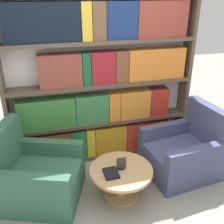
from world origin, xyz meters
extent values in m
plane|color=gray|center=(0.00, 0.00, 0.00)|extent=(14.00, 14.00, 0.00)
cube|color=silver|center=(0.00, 1.33, 1.16)|extent=(2.63, 0.05, 2.32)
cube|color=brown|center=(-1.29, 1.21, 1.16)|extent=(0.05, 0.30, 2.32)
cube|color=brown|center=(1.29, 1.21, 1.16)|extent=(0.05, 0.30, 2.32)
cube|color=brown|center=(0.00, 1.21, 0.03)|extent=(2.53, 0.30, 0.05)
cube|color=brown|center=(0.00, 1.21, 0.58)|extent=(2.53, 0.30, 0.05)
cube|color=brown|center=(0.00, 1.21, 1.16)|extent=(2.53, 0.30, 0.05)
cube|color=brown|center=(0.00, 1.21, 1.74)|extent=(2.53, 0.30, 0.05)
cube|color=brown|center=(-0.86, 1.18, 0.27)|extent=(0.73, 0.20, 0.45)
cube|color=#27703E|center=(-0.38, 1.18, 0.27)|extent=(0.22, 0.20, 0.45)
cube|color=gold|center=(-0.20, 1.18, 0.27)|extent=(0.12, 0.20, 0.45)
cube|color=orange|center=(0.11, 1.18, 0.27)|extent=(0.48, 0.20, 0.45)
cube|color=red|center=(0.71, 1.18, 0.27)|extent=(0.70, 0.20, 0.45)
cube|color=#367634|center=(-0.79, 1.18, 0.81)|extent=(0.77, 0.20, 0.42)
cube|color=#357343|center=(-0.16, 1.18, 0.81)|extent=(0.47, 0.20, 0.42)
cube|color=orange|center=(0.16, 1.18, 0.81)|extent=(0.16, 0.20, 0.42)
cube|color=orange|center=(0.48, 1.18, 0.81)|extent=(0.46, 0.20, 0.42)
cube|color=#A5261E|center=(0.86, 1.18, 0.81)|extent=(0.28, 0.20, 0.42)
cube|color=brown|center=(-0.56, 1.18, 1.40)|extent=(0.55, 0.20, 0.43)
cube|color=#165433|center=(-0.22, 1.18, 1.40)|extent=(0.11, 0.20, 0.43)
cube|color=maroon|center=(0.01, 1.18, 1.40)|extent=(0.32, 0.20, 0.43)
cube|color=brown|center=(0.27, 1.18, 1.40)|extent=(0.18, 0.20, 0.43)
cube|color=orange|center=(0.78, 1.18, 1.40)|extent=(0.84, 0.20, 0.43)
cube|color=black|center=(-0.72, 1.18, 1.99)|extent=(0.91, 0.20, 0.46)
cube|color=gold|center=(-0.20, 1.18, 1.99)|extent=(0.13, 0.20, 0.46)
cube|color=brown|center=(-0.04, 1.18, 1.99)|extent=(0.17, 0.20, 0.46)
cube|color=navy|center=(0.26, 1.18, 1.99)|extent=(0.41, 0.20, 0.46)
cube|color=brown|center=(0.82, 1.18, 1.99)|extent=(0.70, 0.20, 0.46)
cube|color=#336047|center=(-0.95, 0.48, 0.20)|extent=(1.16, 1.09, 0.41)
cube|color=#336047|center=(-1.32, 0.62, 0.68)|extent=(0.42, 0.81, 0.54)
cube|color=#336047|center=(-1.01, 0.14, 0.50)|extent=(0.78, 0.39, 0.20)
cube|color=#336047|center=(-0.76, 0.78, 0.50)|extent=(0.78, 0.39, 0.20)
cube|color=#42476B|center=(0.94, 0.48, 0.20)|extent=(1.01, 0.91, 0.41)
cube|color=#42476B|center=(1.33, 0.53, 0.68)|extent=(0.23, 0.82, 0.54)
cube|color=#42476B|center=(0.83, 0.82, 0.50)|extent=(0.80, 0.21, 0.20)
cube|color=#42476B|center=(0.91, 0.13, 0.50)|extent=(0.80, 0.21, 0.20)
cylinder|color=tan|center=(-0.01, 0.24, 0.18)|extent=(0.14, 0.14, 0.37)
cylinder|color=tan|center=(-0.01, 0.24, 0.01)|extent=(0.42, 0.42, 0.03)
cylinder|color=tan|center=(-0.01, 0.24, 0.39)|extent=(0.76, 0.76, 0.04)
cube|color=black|center=(-0.01, 0.24, 0.41)|extent=(0.07, 0.06, 0.01)
cube|color=#2D2D2D|center=(-0.01, 0.24, 0.49)|extent=(0.12, 0.01, 0.16)
cube|color=black|center=(-0.15, 0.17, 0.42)|extent=(0.16, 0.20, 0.03)
camera|label=1|loc=(-0.79, -2.18, 2.34)|focal=42.00mm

